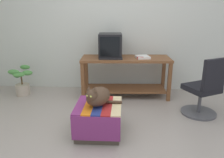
{
  "coord_description": "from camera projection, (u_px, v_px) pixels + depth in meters",
  "views": [
    {
      "loc": [
        0.26,
        -2.24,
        1.52
      ],
      "look_at": [
        0.08,
        0.85,
        0.55
      ],
      "focal_mm": 35.48,
      "sensor_mm": 36.0,
      "label": 1
    }
  ],
  "objects": [
    {
      "name": "potted_plant",
      "position": [
        22.0,
        82.0,
        4.06
      ],
      "size": [
        0.41,
        0.32,
        0.55
      ],
      "color": "#B7A893",
      "rests_on": "ground_plane"
    },
    {
      "name": "back_wall",
      "position": [
        112.0,
        22.0,
        4.16
      ],
      "size": [
        8.0,
        0.1,
        2.6
      ],
      "primitive_type": "cube",
      "color": "silver",
      "rests_on": "ground_plane"
    },
    {
      "name": "ottoman_with_blanket",
      "position": [
        99.0,
        119.0,
        2.8
      ],
      "size": [
        0.57,
        0.61,
        0.39
      ],
      "color": "#4C4238",
      "rests_on": "ground_plane"
    },
    {
      "name": "ground_plane",
      "position": [
        101.0,
        145.0,
        2.6
      ],
      "size": [
        14.0,
        14.0,
        0.0
      ],
      "primitive_type": "plane",
      "color": "#9E9389"
    },
    {
      "name": "tv_monitor",
      "position": [
        110.0,
        46.0,
        3.88
      ],
      "size": [
        0.42,
        0.42,
        0.41
      ],
      "rotation": [
        0.0,
        0.0,
        0.05
      ],
      "color": "black",
      "rests_on": "desk"
    },
    {
      "name": "keyboard",
      "position": [
        111.0,
        58.0,
        3.77
      ],
      "size": [
        0.4,
        0.16,
        0.02
      ],
      "primitive_type": "cube",
      "rotation": [
        0.0,
        0.0,
        0.02
      ],
      "color": "black",
      "rests_on": "desk"
    },
    {
      "name": "desk",
      "position": [
        126.0,
        70.0,
        3.96
      ],
      "size": [
        1.58,
        0.64,
        0.72
      ],
      "rotation": [
        0.0,
        0.0,
        0.05
      ],
      "color": "brown",
      "rests_on": "ground_plane"
    },
    {
      "name": "cat",
      "position": [
        98.0,
        96.0,
        2.69
      ],
      "size": [
        0.49,
        0.45,
        0.29
      ],
      "rotation": [
        0.0,
        0.0,
        -0.43
      ],
      "color": "#473323",
      "rests_on": "ottoman_with_blanket"
    },
    {
      "name": "office_chair",
      "position": [
        204.0,
        91.0,
        3.23
      ],
      "size": [
        0.57,
        0.57,
        0.89
      ],
      "rotation": [
        0.0,
        0.0,
        3.63
      ],
      "color": "#4C4C51",
      "rests_on": "ground_plane"
    },
    {
      "name": "book",
      "position": [
        143.0,
        57.0,
        3.84
      ],
      "size": [
        0.27,
        0.29,
        0.04
      ],
      "primitive_type": "cube",
      "rotation": [
        0.0,
        0.0,
        0.23
      ],
      "color": "white",
      "rests_on": "desk"
    },
    {
      "name": "stapler",
      "position": [
        140.0,
        58.0,
        3.76
      ],
      "size": [
        0.12,
        0.06,
        0.04
      ],
      "primitive_type": "cube",
      "rotation": [
        0.0,
        0.0,
        1.3
      ],
      "color": "#A31E1E",
      "rests_on": "desk"
    },
    {
      "name": "pen",
      "position": [
        147.0,
        57.0,
        3.92
      ],
      "size": [
        0.06,
        0.13,
        0.01
      ],
      "primitive_type": "cylinder",
      "rotation": [
        0.0,
        1.57,
        1.96
      ],
      "color": "#2351B2",
      "rests_on": "desk"
    }
  ]
}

